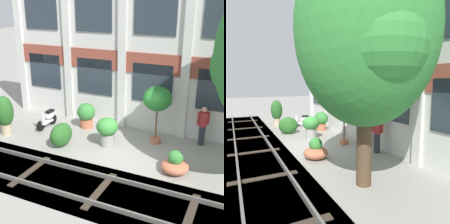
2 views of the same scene
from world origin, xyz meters
The scene contains 11 objects.
ground_plane centered at (0.00, 0.00, 0.00)m, with size 80.00×80.00×0.00m, color gray.
apartment_facade centered at (0.00, 3.15, 3.55)m, with size 14.46×0.64×7.10m.
rail_tracks centered at (0.00, -2.23, -0.13)m, with size 22.10×2.80×0.43m.
potted_plant_wide_bowl centered at (1.92, -0.13, 0.31)m, with size 0.98×0.98×0.84m.
potted_plant_stone_basin centered at (-2.85, 2.06, 0.66)m, with size 0.83×0.83×1.18m.
potted_plant_ribbed_drum centered at (-1.14, 0.76, 0.72)m, with size 0.90×0.90×1.21m.
potted_plant_glazed_jar centered at (-5.66, -0.17, 1.01)m, with size 0.78×0.78×1.80m.
potted_plant_terracotta_small centered at (0.59, 1.83, 1.90)m, with size 1.17×1.17×2.47m.
scooter_near_curb centered at (-4.52, 1.32, 0.44)m, with size 0.50×1.38×0.98m.
resident_by_doorway centered at (2.36, 2.48, 0.89)m, with size 0.46×0.34×1.66m.
topiary_hedge centered at (-2.84, -0.06, 0.49)m, with size 1.11×0.70×0.98m, color #286023.
Camera 1 is at (3.93, -9.70, 5.86)m, focal length 50.00 mm.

